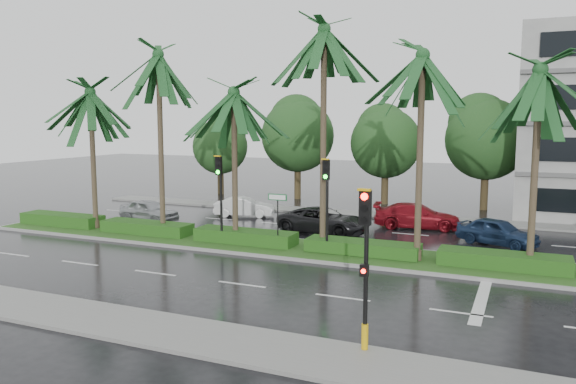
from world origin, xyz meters
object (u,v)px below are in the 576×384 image
at_px(signal_near, 365,263).
at_px(street_sign, 278,207).
at_px(signal_median_left, 220,186).
at_px(car_white, 244,207).
at_px(car_silver, 149,211).
at_px(car_blue, 497,232).
at_px(car_darkgrey, 323,220).
at_px(car_red, 417,216).

bearing_deg(signal_near, street_sign, 125.34).
height_order(signal_median_left, car_white, signal_median_left).
distance_m(car_silver, car_white, 5.98).
height_order(car_silver, car_blue, car_silver).
height_order(car_darkgrey, car_red, car_red).
bearing_deg(car_blue, car_silver, 118.43).
height_order(street_sign, car_white, street_sign).
height_order(car_silver, car_red, car_red).
xyz_separation_m(car_darkgrey, car_red, (4.50, 3.42, 0.01)).
xyz_separation_m(car_white, car_blue, (15.50, -2.42, 0.05)).
bearing_deg(car_silver, car_red, -64.99).
bearing_deg(car_red, street_sign, 140.94).
bearing_deg(street_sign, signal_near, -54.66).
distance_m(car_white, car_blue, 15.69).
height_order(signal_median_left, car_red, signal_median_left).
xyz_separation_m(signal_near, car_red, (-2.00, 18.28, -1.79)).
bearing_deg(car_white, car_blue, -117.03).
xyz_separation_m(signal_median_left, car_red, (8.00, 8.59, -2.28)).
bearing_deg(car_silver, signal_median_left, -110.07).
relative_size(street_sign, car_red, 0.53).
bearing_deg(car_darkgrey, car_red, -47.07).
xyz_separation_m(signal_median_left, car_blue, (12.50, 5.71, -2.32)).
xyz_separation_m(car_silver, car_red, (15.50, 4.39, 0.03)).
distance_m(signal_median_left, car_darkgrey, 6.65).
bearing_deg(signal_median_left, car_darkgrey, 55.90).
height_order(car_white, car_red, car_red).
bearing_deg(car_darkgrey, street_sign, 179.95).
xyz_separation_m(signal_median_left, car_darkgrey, (3.50, 5.17, -2.30)).
bearing_deg(car_red, car_blue, -130.93).
height_order(car_white, car_darkgrey, car_darkgrey).
bearing_deg(signal_near, car_silver, 141.55).
relative_size(car_silver, car_blue, 1.01).
xyz_separation_m(street_sign, car_white, (-6.00, 7.96, -1.50)).
distance_m(signal_median_left, street_sign, 3.13).
xyz_separation_m(street_sign, car_darkgrey, (0.50, 4.99, -1.43)).
height_order(street_sign, car_blue, street_sign).
distance_m(signal_median_left, car_blue, 13.94).
distance_m(car_silver, car_blue, 20.06).
distance_m(car_white, car_red, 11.01).
bearing_deg(car_silver, signal_near, -119.24).
bearing_deg(car_blue, car_darkgrey, 117.57).
relative_size(car_darkgrey, car_red, 1.02).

